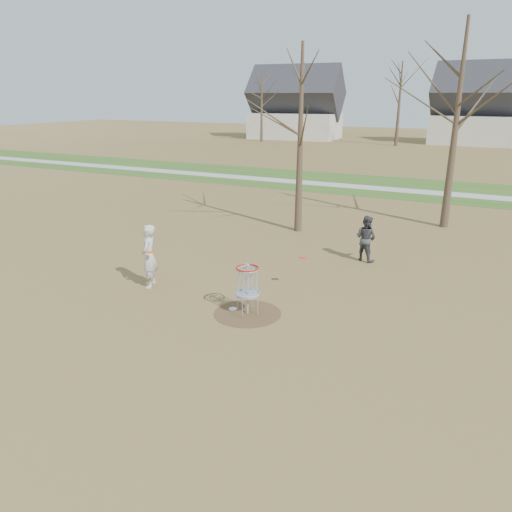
% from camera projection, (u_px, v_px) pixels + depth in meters
% --- Properties ---
extents(ground, '(160.00, 160.00, 0.00)m').
position_uv_depth(ground, '(248.00, 313.00, 13.25)').
color(ground, brown).
rests_on(ground, ground).
extents(green_band, '(160.00, 8.00, 0.01)m').
position_uv_depth(green_band, '(403.00, 188.00, 31.11)').
color(green_band, '#2D5119').
rests_on(green_band, ground).
extents(footpath, '(160.00, 1.50, 0.01)m').
position_uv_depth(footpath, '(400.00, 190.00, 30.26)').
color(footpath, '#9E9E99').
rests_on(footpath, green_band).
extents(dirt_circle, '(1.80, 1.80, 0.01)m').
position_uv_depth(dirt_circle, '(248.00, 313.00, 13.25)').
color(dirt_circle, '#47331E').
rests_on(dirt_circle, ground).
extents(player_standing, '(0.69, 0.82, 1.92)m').
position_uv_depth(player_standing, '(149.00, 256.00, 14.83)').
color(player_standing, silver).
rests_on(player_standing, ground).
extents(player_throwing, '(0.93, 0.82, 1.61)m').
position_uv_depth(player_throwing, '(366.00, 238.00, 17.24)').
color(player_throwing, '#3A3B40').
rests_on(player_throwing, ground).
extents(disc_grounded, '(0.22, 0.22, 0.02)m').
position_uv_depth(disc_grounded, '(233.00, 309.00, 13.48)').
color(disc_grounded, white).
rests_on(disc_grounded, dirt_circle).
extents(discs_in_play, '(4.11, 2.33, 0.26)m').
position_uv_depth(discs_in_play, '(231.00, 255.00, 14.48)').
color(discs_in_play, '#F72E0D').
rests_on(discs_in_play, ground).
extents(disc_golf_basket, '(0.64, 0.64, 1.35)m').
position_uv_depth(disc_golf_basket, '(247.00, 281.00, 12.97)').
color(disc_golf_basket, '#9EA3AD').
rests_on(disc_golf_basket, ground).
extents(bare_trees, '(52.62, 44.98, 9.00)m').
position_uv_depth(bare_trees, '(466.00, 97.00, 41.28)').
color(bare_trees, '#382B1E').
rests_on(bare_trees, ground).
extents(houses_row, '(56.51, 10.01, 7.26)m').
position_uv_depth(houses_row, '(502.00, 114.00, 55.03)').
color(houses_row, silver).
rests_on(houses_row, ground).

